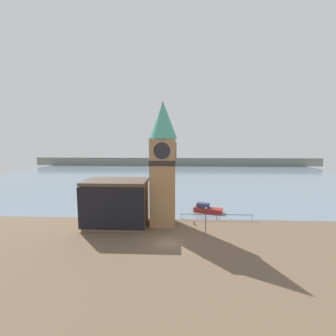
# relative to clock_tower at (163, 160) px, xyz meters

# --- Properties ---
(ground_plane) EXTENTS (160.00, 160.00, 0.00)m
(ground_plane) POSITION_rel_clock_tower_xyz_m (1.25, -7.82, -11.61)
(ground_plane) COLOR brown
(water) EXTENTS (160.00, 120.00, 0.00)m
(water) POSITION_rel_clock_tower_xyz_m (1.25, 62.91, -11.61)
(water) COLOR slate
(water) RESTS_ON ground_plane
(far_shoreline) EXTENTS (180.00, 3.00, 5.00)m
(far_shoreline) POSITION_rel_clock_tower_xyz_m (1.25, 102.91, -9.11)
(far_shoreline) COLOR gray
(far_shoreline) RESTS_ON water
(pier_railing) EXTENTS (13.87, 0.08, 1.09)m
(pier_railing) POSITION_rel_clock_tower_xyz_m (10.10, 2.66, -10.64)
(pier_railing) COLOR #333338
(pier_railing) RESTS_ON ground_plane
(clock_tower) EXTENTS (4.99, 4.99, 21.87)m
(clock_tower) POSITION_rel_clock_tower_xyz_m (0.00, 0.00, 0.00)
(clock_tower) COLOR #9E754C
(clock_tower) RESTS_ON ground_plane
(pier_building) EXTENTS (11.02, 7.13, 8.18)m
(pier_building) POSITION_rel_clock_tower_xyz_m (-8.23, -0.84, -7.50)
(pier_building) COLOR #9E754C
(pier_building) RESTS_ON ground_plane
(boat_near) EXTENTS (6.24, 3.84, 1.88)m
(boat_near) POSITION_rel_clock_tower_xyz_m (8.83, 7.49, -10.92)
(boat_near) COLOR maroon
(boat_near) RESTS_ON water
(mooring_bollard_near) EXTENTS (0.26, 0.26, 0.60)m
(mooring_bollard_near) POSITION_rel_clock_tower_xyz_m (5.64, -0.12, -11.28)
(mooring_bollard_near) COLOR brown
(mooring_bollard_near) RESTS_ON ground_plane
(lamp_post) EXTENTS (0.32, 0.32, 4.39)m
(lamp_post) POSITION_rel_clock_tower_xyz_m (7.22, -3.73, -8.59)
(lamp_post) COLOR black
(lamp_post) RESTS_ON ground_plane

